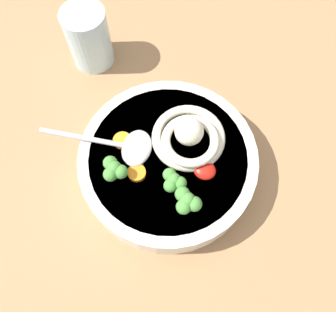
{
  "coord_description": "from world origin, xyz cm",
  "views": [
    {
      "loc": [
        13.3,
        -20.73,
        55.64
      ],
      "look_at": [
        3.23,
        -2.97,
        8.44
      ],
      "focal_mm": 36.93,
      "sensor_mm": 36.0,
      "label": 1
    }
  ],
  "objects": [
    {
      "name": "broccoli_floret_right",
      "position": [
        -1.94,
        -9.24,
        10.45
      ],
      "size": [
        4.06,
        3.49,
        3.21
      ],
      "color": "#7A9E60",
      "rests_on": "soup_bowl"
    },
    {
      "name": "chili_sauce_dollop",
      "position": [
        9.04,
        -2.55,
        9.2
      ],
      "size": [
        3.36,
        3.02,
        1.51
      ],
      "primitive_type": "ellipsoid",
      "color": "#B2190F",
      "rests_on": "soup_bowl"
    },
    {
      "name": "table_slab",
      "position": [
        0.0,
        0.0,
        1.27
      ],
      "size": [
        109.83,
        109.83,
        2.55
      ],
      "primitive_type": "cube",
      "color": "#936D47",
      "rests_on": "ground"
    },
    {
      "name": "carrot_slice_front",
      "position": [
        0.69,
        -7.66,
        8.83
      ],
      "size": [
        2.65,
        2.65,
        0.77
      ],
      "primitive_type": "cylinder",
      "color": "orange",
      "rests_on": "soup_bowl"
    },
    {
      "name": "noodle_pile",
      "position": [
        4.75,
        0.78,
        9.97
      ],
      "size": [
        12.19,
        11.95,
        4.9
      ],
      "color": "beige",
      "rests_on": "soup_bowl"
    },
    {
      "name": "broccoli_floret_near_spoon",
      "position": [
        9.18,
        -8.26,
        10.5
      ],
      "size": [
        4.16,
        3.58,
        3.29
      ],
      "color": "#7A9E60",
      "rests_on": "soup_bowl"
    },
    {
      "name": "carrot_slice_center",
      "position": [
        -4.02,
        -4.21,
        8.64
      ],
      "size": [
        2.86,
        2.86,
        0.4
      ],
      "primitive_type": "cylinder",
      "color": "orange",
      "rests_on": "soup_bowl"
    },
    {
      "name": "soup_bowl",
      "position": [
        3.23,
        -2.97,
        5.59
      ],
      "size": [
        27.05,
        27.05,
        5.9
      ],
      "color": "silver",
      "rests_on": "table_slab"
    },
    {
      "name": "drinking_glass",
      "position": [
        -20.29,
        10.07,
        8.04
      ],
      "size": [
        7.69,
        7.69,
        10.99
      ],
      "primitive_type": "cylinder",
      "color": "silver",
      "rests_on": "table_slab"
    },
    {
      "name": "soup_spoon",
      "position": [
        -2.6,
        -4.85,
        9.24
      ],
      "size": [
        17.41,
        8.52,
        1.6
      ],
      "rotation": [
        0.0,
        0.0,
        3.45
      ],
      "color": "#B7B7BC",
      "rests_on": "soup_bowl"
    },
    {
      "name": "broccoli_floret_beside_chili",
      "position": [
        6.13,
        -6.57,
        10.31
      ],
      "size": [
        3.77,
        3.25,
        2.98
      ],
      "color": "#7A9E60",
      "rests_on": "soup_bowl"
    }
  ]
}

